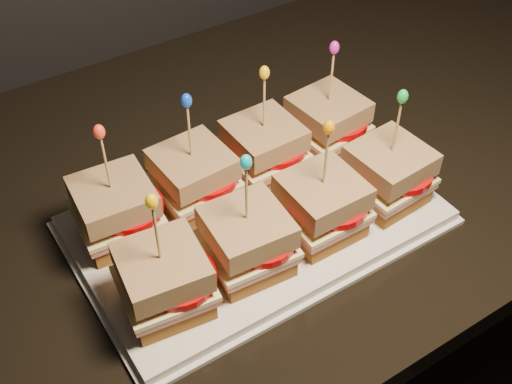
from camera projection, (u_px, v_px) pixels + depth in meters
cabinet at (212, 374)px, 1.15m from camera, size 2.49×0.66×0.86m
granite_slab at (196, 193)px, 0.84m from camera, size 2.53×0.70×0.03m
platter at (256, 220)px, 0.77m from camera, size 0.41×0.26×0.02m
platter_rim at (256, 223)px, 0.77m from camera, size 0.42×0.27×0.01m
sandwich_0_bread_bot at (119, 227)px, 0.73m from camera, size 0.09×0.09×0.02m
sandwich_0_ham at (117, 217)px, 0.72m from camera, size 0.09×0.09×0.01m
sandwich_0_cheese at (117, 213)px, 0.71m from camera, size 0.10×0.09×0.01m
sandwich_0_tomato at (128, 207)px, 0.71m from camera, size 0.08×0.08×0.01m
sandwich_0_bread_top at (113, 196)px, 0.70m from camera, size 0.09×0.09×0.03m
sandwich_0_pick at (106, 166)px, 0.67m from camera, size 0.00×0.00×0.09m
sandwich_0_frill at (99, 132)px, 0.64m from camera, size 0.01×0.01×0.02m
sandwich_1_bread_bot at (195, 194)px, 0.77m from camera, size 0.08×0.08×0.02m
sandwich_1_ham at (194, 185)px, 0.76m from camera, size 0.09×0.09×0.01m
sandwich_1_cheese at (194, 181)px, 0.75m from camera, size 0.09×0.09×0.01m
sandwich_1_tomato at (205, 175)px, 0.75m from camera, size 0.08×0.08×0.01m
sandwich_1_bread_top at (192, 164)px, 0.74m from camera, size 0.09×0.09×0.03m
sandwich_1_pick at (190, 134)px, 0.71m from camera, size 0.00×0.00×0.09m
sandwich_1_frill at (187, 101)px, 0.67m from camera, size 0.01×0.01×0.02m
sandwich_2_bread_bot at (263, 165)px, 0.81m from camera, size 0.08×0.08×0.02m
sandwich_2_ham at (264, 156)px, 0.80m from camera, size 0.09×0.09×0.01m
sandwich_2_cheese at (264, 152)px, 0.79m from camera, size 0.09×0.09×0.01m
sandwich_2_tomato at (274, 146)px, 0.79m from camera, size 0.08×0.08×0.01m
sandwich_2_bread_top at (264, 135)px, 0.77m from camera, size 0.08×0.08×0.03m
sandwich_2_pick at (264, 106)px, 0.74m from camera, size 0.00×0.00×0.09m
sandwich_2_frill at (264, 73)px, 0.71m from camera, size 0.01×0.01×0.02m
sandwich_3_bread_bot at (326, 139)px, 0.85m from camera, size 0.09×0.09×0.02m
sandwich_3_ham at (327, 130)px, 0.84m from camera, size 0.10×0.09×0.01m
sandwich_3_cheese at (327, 125)px, 0.83m from camera, size 0.10×0.09×0.01m
sandwich_3_tomato at (338, 120)px, 0.83m from camera, size 0.08×0.08×0.01m
sandwich_3_bread_top at (328, 109)px, 0.81m from camera, size 0.09×0.09×0.03m
sandwich_3_pick at (331, 80)px, 0.78m from camera, size 0.00×0.00×0.09m
sandwich_3_frill at (334, 48)px, 0.75m from camera, size 0.01×0.01×0.02m
sandwich_4_bread_bot at (167, 297)px, 0.66m from camera, size 0.09×0.09×0.02m
sandwich_4_ham at (165, 288)px, 0.65m from camera, size 0.10×0.10×0.01m
sandwich_4_cheese at (164, 283)px, 0.64m from camera, size 0.10×0.10×0.01m
sandwich_4_tomato at (177, 277)px, 0.64m from camera, size 0.08×0.08×0.01m
sandwich_4_bread_top at (162, 267)px, 0.62m from camera, size 0.09×0.09×0.03m
sandwich_4_pick at (157, 236)px, 0.59m from camera, size 0.00×0.00×0.09m
sandwich_4_frill at (152, 202)px, 0.56m from camera, size 0.01×0.01×0.02m
sandwich_5_bread_bot at (247, 257)px, 0.70m from camera, size 0.09×0.09×0.02m
sandwich_5_ham at (247, 248)px, 0.69m from camera, size 0.09×0.09×0.01m
sandwich_5_cheese at (247, 244)px, 0.68m from camera, size 0.10×0.09×0.01m
sandwich_5_tomato at (260, 238)px, 0.68m from camera, size 0.08×0.08×0.01m
sandwich_5_bread_top at (247, 227)px, 0.66m from camera, size 0.09×0.09×0.03m
sandwich_5_pick at (246, 197)px, 0.63m from camera, size 0.00×0.00×0.09m
sandwich_5_frill at (246, 162)px, 0.60m from camera, size 0.01×0.01×0.02m
sandwich_6_bread_bot at (320, 222)px, 0.74m from camera, size 0.08×0.08×0.02m
sandwich_6_ham at (321, 213)px, 0.72m from camera, size 0.09×0.08×0.01m
sandwich_6_cheese at (321, 208)px, 0.72m from camera, size 0.09×0.09×0.01m
sandwich_6_tomato at (333, 203)px, 0.72m from camera, size 0.08×0.08×0.01m
sandwich_6_bread_top at (323, 192)px, 0.70m from camera, size 0.08×0.08×0.03m
sandwich_6_pick at (326, 161)px, 0.67m from camera, size 0.00×0.00×0.09m
sandwich_6_frill at (329, 127)px, 0.64m from camera, size 0.01×0.01×0.02m
sandwich_7_bread_bot at (385, 190)px, 0.77m from camera, size 0.09×0.09×0.02m
sandwich_7_ham at (387, 181)px, 0.76m from camera, size 0.09×0.09×0.01m
sandwich_7_cheese at (387, 177)px, 0.76m from camera, size 0.10×0.09×0.01m
sandwich_7_tomato at (399, 171)px, 0.75m from camera, size 0.08×0.08×0.01m
sandwich_7_bread_top at (391, 160)px, 0.74m from camera, size 0.09×0.09×0.03m
sandwich_7_pick at (396, 130)px, 0.71m from camera, size 0.00×0.00×0.09m
sandwich_7_frill at (403, 97)px, 0.68m from camera, size 0.01×0.01×0.02m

